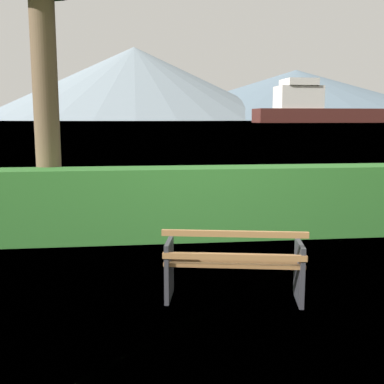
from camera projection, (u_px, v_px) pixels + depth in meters
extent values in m
plane|color=olive|center=(233.00, 298.00, 5.42)|extent=(1400.00, 1400.00, 0.00)
plane|color=#7A99A8|center=(136.00, 122.00, 306.38)|extent=(620.00, 620.00, 0.00)
cube|color=olive|center=(234.00, 266.00, 5.16)|extent=(1.53, 0.36, 0.04)
cube|color=olive|center=(234.00, 260.00, 5.35)|extent=(1.53, 0.36, 0.04)
cube|color=olive|center=(233.00, 256.00, 5.54)|extent=(1.53, 0.36, 0.04)
cube|color=olive|center=(234.00, 257.00, 5.07)|extent=(1.52, 0.34, 0.06)
cube|color=olive|center=(234.00, 234.00, 4.98)|extent=(1.52, 0.34, 0.06)
cube|color=#2D2D33|center=(169.00, 269.00, 5.40)|extent=(0.15, 0.51, 0.68)
cube|color=#2D2D33|center=(299.00, 272.00, 5.29)|extent=(0.15, 0.51, 0.68)
cube|color=#2D6B28|center=(200.00, 203.00, 8.09)|extent=(8.76, 0.73, 1.22)
cylinder|color=brown|center=(46.00, 107.00, 8.01)|extent=(0.42, 0.42, 4.47)
cube|color=#471E19|center=(369.00, 116.00, 231.95)|extent=(114.21, 17.31, 6.62)
cube|color=silver|center=(298.00, 97.00, 225.95)|extent=(20.68, 14.71, 10.60)
cube|color=silver|center=(299.00, 82.00, 224.88)|extent=(14.54, 16.26, 3.31)
cone|color=gray|center=(135.00, 84.00, 560.11)|extent=(359.49, 359.49, 84.67)
cone|color=slate|center=(295.00, 95.00, 612.83)|extent=(414.96, 414.96, 63.55)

